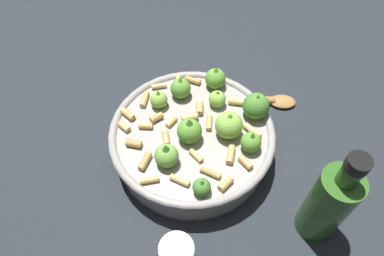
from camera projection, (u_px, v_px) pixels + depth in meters
name	position (u px, v px, depth m)	size (l,w,h in m)	color
ground_plane	(192.00, 150.00, 0.63)	(2.40, 2.40, 0.00)	#23282D
cooking_pan	(194.00, 137.00, 0.60)	(0.28, 0.28, 0.11)	#9E9993
olive_oil_bottle	(328.00, 203.00, 0.49)	(0.06, 0.06, 0.20)	#336023
wooden_spoon	(238.00, 99.00, 0.70)	(0.09, 0.26, 0.02)	#9E703D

